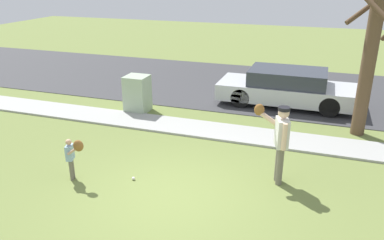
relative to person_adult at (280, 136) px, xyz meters
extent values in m
plane|color=olive|center=(-2.00, 2.18, -1.09)|extent=(48.00, 48.00, 0.00)
cube|color=#A3A39E|center=(-2.00, 2.28, -1.06)|extent=(36.00, 1.20, 0.06)
cube|color=#38383A|center=(-2.00, 7.28, -1.08)|extent=(36.00, 6.80, 0.02)
cylinder|color=#6B6656|center=(0.07, -0.09, -0.66)|extent=(0.14, 0.14, 0.87)
cylinder|color=#6B6656|center=(0.02, 0.08, -0.66)|extent=(0.14, 0.14, 0.87)
cube|color=silver|center=(0.04, 0.00, 0.09)|extent=(0.35, 0.47, 0.62)
sphere|color=beige|center=(0.04, 0.00, 0.53)|extent=(0.24, 0.24, 0.24)
cylinder|color=black|center=(0.04, 0.00, 0.62)|extent=(0.25, 0.25, 0.07)
cylinder|color=beige|center=(0.12, -0.25, 0.11)|extent=(0.10, 0.10, 0.58)
cylinder|color=beige|center=(-0.28, 0.17, 0.31)|extent=(0.54, 0.26, 0.42)
ellipsoid|color=brown|center=(-0.48, 0.11, 0.50)|extent=(0.25, 0.20, 0.26)
cylinder|color=#6B6656|center=(-4.32, -1.30, -0.85)|extent=(0.08, 0.08, 0.48)
cylinder|color=#6B6656|center=(-4.29, -1.40, -0.85)|extent=(0.08, 0.08, 0.48)
cube|color=#8CADC6|center=(-4.31, -1.35, -0.44)|extent=(0.19, 0.26, 0.34)
sphere|color=tan|center=(-4.31, -1.35, -0.19)|extent=(0.13, 0.13, 0.13)
cylinder|color=tan|center=(-4.35, -1.21, -0.43)|extent=(0.06, 0.06, 0.32)
cylinder|color=tan|center=(-4.13, -1.45, -0.31)|extent=(0.30, 0.14, 0.23)
ellipsoid|color=brown|center=(-4.02, -1.41, -0.21)|extent=(0.25, 0.20, 0.26)
sphere|color=white|center=(-3.01, -0.95, -1.06)|extent=(0.07, 0.07, 0.07)
cube|color=#9EB293|center=(-4.93, 3.16, -0.50)|extent=(0.73, 0.71, 1.19)
cylinder|color=brown|center=(1.84, 3.49, 1.25)|extent=(0.37, 0.37, 4.68)
cylinder|color=brown|center=(1.61, 3.88, 2.33)|extent=(1.05, 0.69, 0.85)
cube|color=silver|center=(-0.38, 5.40, -0.62)|extent=(4.60, 1.80, 0.55)
cube|color=#2D333D|center=(-0.38, 5.40, -0.10)|extent=(2.53, 1.66, 0.50)
cylinder|color=black|center=(-1.81, 4.61, -0.75)|extent=(0.64, 0.22, 0.64)
cylinder|color=black|center=(-1.81, 6.19, -0.75)|extent=(0.64, 0.22, 0.64)
cylinder|color=black|center=(1.05, 4.61, -0.75)|extent=(0.64, 0.22, 0.64)
cylinder|color=black|center=(1.05, 6.19, -0.75)|extent=(0.64, 0.22, 0.64)
camera|label=1|loc=(0.67, -7.65, 3.27)|focal=36.11mm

